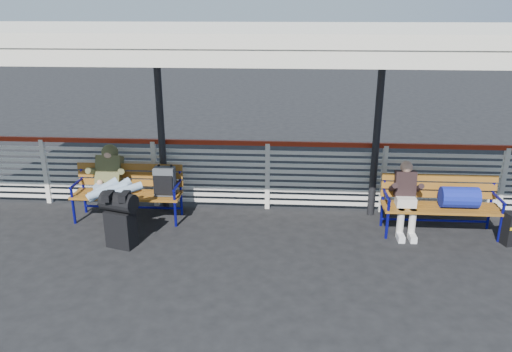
# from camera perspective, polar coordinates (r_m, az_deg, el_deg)

# --- Properties ---
(ground) EXTENTS (60.00, 60.00, 0.00)m
(ground) POSITION_cam_1_polar(r_m,az_deg,el_deg) (7.22, 0.58, -9.53)
(ground) COLOR black
(ground) RESTS_ON ground
(fence) EXTENTS (12.08, 0.08, 1.24)m
(fence) POSITION_cam_1_polar(r_m,az_deg,el_deg) (8.70, 1.32, 0.33)
(fence) COLOR silver
(fence) RESTS_ON ground
(canopy) EXTENTS (12.60, 3.60, 3.16)m
(canopy) POSITION_cam_1_polar(r_m,az_deg,el_deg) (7.22, 1.08, 15.76)
(canopy) COLOR silver
(canopy) RESTS_ON ground
(luggage_stack) EXTENTS (0.58, 0.43, 0.86)m
(luggage_stack) POSITION_cam_1_polar(r_m,az_deg,el_deg) (7.67, -15.28, -4.60)
(luggage_stack) COLOR black
(luggage_stack) RESTS_ON ground
(bench_left) EXTENTS (1.80, 0.56, 0.94)m
(bench_left) POSITION_cam_1_polar(r_m,az_deg,el_deg) (8.52, -13.11, -1.04)
(bench_left) COLOR brown
(bench_left) RESTS_ON ground
(bench_right) EXTENTS (1.80, 0.56, 0.92)m
(bench_right) POSITION_cam_1_polar(r_m,az_deg,el_deg) (8.33, 21.21, -2.42)
(bench_right) COLOR brown
(bench_right) RESTS_ON ground
(traveler_man) EXTENTS (0.94, 1.64, 0.77)m
(traveler_man) POSITION_cam_1_polar(r_m,az_deg,el_deg) (8.29, -16.20, -1.02)
(traveler_man) COLOR #9BB8D1
(traveler_man) RESTS_ON ground
(companion_person) EXTENTS (0.32, 0.66, 1.15)m
(companion_person) POSITION_cam_1_polar(r_m,az_deg,el_deg) (8.14, 16.73, -2.35)
(companion_person) COLOR beige
(companion_person) RESTS_ON ground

